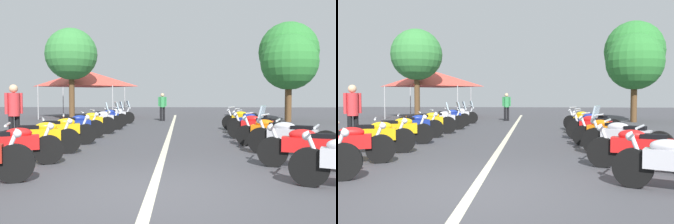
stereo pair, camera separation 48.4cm
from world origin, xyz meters
TOP-DOWN VIEW (x-y plane):
  - ground_plane at (0.00, 0.00)m, footprint 80.00×80.00m
  - lane_centre_stripe at (7.28, 0.00)m, footprint 28.44×0.16m
  - motorcycle_left_row_1 at (1.87, 3.08)m, footprint 1.04×2.03m
  - motorcycle_left_row_2 at (3.34, 3.07)m, footprint 0.88×1.98m
  - motorcycle_left_row_3 at (4.97, 3.11)m, footprint 0.97×2.04m
  - motorcycle_left_row_4 at (6.52, 3.15)m, footprint 1.04×1.92m
  - motorcycle_left_row_5 at (8.00, 3.09)m, footprint 0.84×2.15m
  - motorcycle_left_row_6 at (9.57, 2.99)m, footprint 1.07×2.03m
  - motorcycle_left_row_7 at (11.31, 3.09)m, footprint 0.98×2.04m
  - motorcycle_left_row_8 at (12.92, 2.98)m, footprint 1.00×1.99m
  - motorcycle_right_row_1 at (1.79, -3.01)m, footprint 0.98×2.03m
  - motorcycle_right_row_2 at (3.37, -3.10)m, footprint 1.19×1.98m
  - motorcycle_right_row_3 at (4.83, -2.96)m, footprint 1.10×1.87m
  - motorcycle_right_row_4 at (6.58, -2.95)m, footprint 0.94×1.91m
  - motorcycle_right_row_5 at (8.02, -3.14)m, footprint 1.08×1.94m
  - motorcycle_right_row_6 at (9.60, -3.08)m, footprint 1.14×1.81m
  - traffic_cone_0 at (9.79, 4.64)m, footprint 0.36×0.36m
  - bystander_0 at (15.35, 0.66)m, footprint 0.32×0.48m
  - bystander_2 at (4.63, 4.33)m, footprint 0.44×0.35m
  - roadside_tree_0 at (14.86, -6.47)m, footprint 3.15×3.15m
  - roadside_tree_1 at (15.94, -6.74)m, footprint 3.43×3.43m
  - roadside_tree_2 at (15.16, 5.94)m, footprint 2.99×2.99m
  - event_tent at (18.57, 6.08)m, footprint 5.15×5.15m

SIDE VIEW (x-z plane):
  - ground_plane at x=0.00m, z-range 0.00..0.00m
  - lane_centre_stripe at x=7.28m, z-range 0.00..0.01m
  - traffic_cone_0 at x=9.79m, z-range -0.02..0.60m
  - motorcycle_right_row_3 at x=4.83m, z-range -0.05..0.94m
  - motorcycle_right_row_4 at x=6.58m, z-range -0.04..0.95m
  - motorcycle_right_row_1 at x=1.79m, z-range -0.04..0.95m
  - motorcycle_left_row_3 at x=4.97m, z-range -0.04..0.95m
  - motorcycle_left_row_1 at x=1.87m, z-range -0.04..0.95m
  - motorcycle_right_row_5 at x=8.02m, z-range -0.04..0.95m
  - motorcycle_left_row_2 at x=3.34m, z-range -0.04..0.95m
  - motorcycle_right_row_6 at x=9.60m, z-range -0.04..0.95m
  - motorcycle_left_row_4 at x=6.52m, z-range -0.04..0.96m
  - motorcycle_left_row_7 at x=11.31m, z-range -0.14..1.06m
  - motorcycle_left_row_6 at x=9.57m, z-range -0.14..1.06m
  - motorcycle_left_row_8 at x=12.92m, z-range -0.14..1.06m
  - motorcycle_left_row_5 at x=8.00m, z-range -0.14..1.09m
  - motorcycle_right_row_2 at x=3.37m, z-range -0.14..1.09m
  - bystander_0 at x=15.35m, z-range 0.13..1.75m
  - bystander_2 at x=4.63m, z-range 0.16..1.95m
  - event_tent at x=18.57m, z-range 1.05..4.25m
  - roadside_tree_0 at x=14.86m, z-range 0.88..5.83m
  - roadside_tree_2 at x=15.16m, z-range 1.17..6.55m
  - roadside_tree_1 at x=15.94m, z-range 1.16..6.95m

